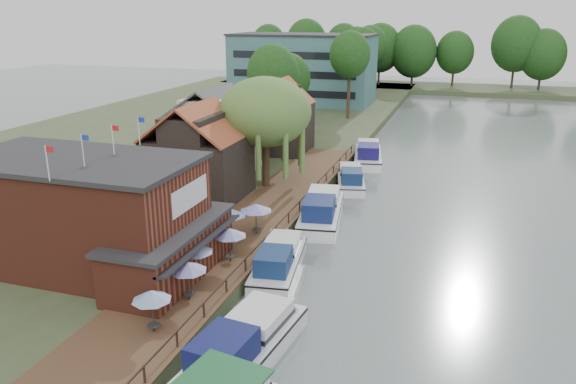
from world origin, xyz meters
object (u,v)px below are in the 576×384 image
(pub, at_px, (106,215))
(cruiser_3, at_px, (351,176))
(willow, at_px, (265,133))
(cruiser_0, at_px, (244,340))
(cruiser_1, at_px, (279,257))
(umbrella_4, at_px, (231,224))
(cruiser_2, at_px, (321,207))
(cottage_c, at_px, (279,116))
(umbrella_2, at_px, (195,262))
(umbrella_5, at_px, (256,219))
(umbrella_3, at_px, (230,245))
(umbrella_0, at_px, (153,311))
(cottage_b, at_px, (215,128))
(cottage_a, at_px, (198,151))
(umbrella_1, at_px, (189,281))
(hotel_block, at_px, (303,69))

(pub, xyz_separation_m, cruiser_3, (10.62, 25.56, -3.55))
(willow, bearing_deg, cruiser_0, -72.19)
(cruiser_0, relative_size, cruiser_1, 1.10)
(umbrella_4, bearing_deg, cruiser_2, 60.94)
(cottage_c, xyz_separation_m, umbrella_2, (6.20, -34.02, -2.96))
(cottage_c, height_order, umbrella_5, cottage_c)
(umbrella_3, bearing_deg, umbrella_4, 112.58)
(umbrella_0, xyz_separation_m, cruiser_1, (3.21, 10.71, -1.13))
(umbrella_0, xyz_separation_m, cruiser_0, (4.89, 0.42, -0.99))
(cottage_b, bearing_deg, umbrella_0, -70.76)
(cottage_a, xyz_separation_m, cruiser_1, (11.07, -10.42, -4.09))
(umbrella_0, height_order, cruiser_3, umbrella_0)
(pub, height_order, umbrella_2, pub)
(cottage_c, xyz_separation_m, cruiser_2, (10.34, -19.08, -3.91))
(cottage_b, height_order, umbrella_5, cottage_b)
(cottage_c, bearing_deg, umbrella_0, -80.29)
(pub, relative_size, cruiser_2, 1.84)
(cruiser_0, bearing_deg, willow, 114.53)
(umbrella_3, bearing_deg, umbrella_2, -107.95)
(umbrella_1, xyz_separation_m, umbrella_3, (0.17, 5.51, 0.00))
(umbrella_4, bearing_deg, cruiser_0, -63.84)
(cottage_a, height_order, cruiser_1, cottage_a)
(umbrella_0, xyz_separation_m, umbrella_4, (-1.15, 12.72, 0.00))
(cottage_c, xyz_separation_m, umbrella_1, (7.02, -36.47, -2.96))
(umbrella_0, bearing_deg, cruiser_2, 80.63)
(pub, distance_m, umbrella_2, 6.64)
(cottage_b, bearing_deg, umbrella_4, -62.17)
(pub, xyz_separation_m, cruiser_0, (11.76, -5.70, -3.35))
(hotel_block, xyz_separation_m, umbrella_5, (15.06, -62.83, -4.86))
(cottage_c, bearing_deg, umbrella_2, -79.67)
(hotel_block, bearing_deg, cruiser_0, -75.56)
(umbrella_2, distance_m, umbrella_5, 8.23)
(hotel_block, distance_m, umbrella_4, 66.02)
(umbrella_1, bearing_deg, cottage_c, 100.89)
(umbrella_2, relative_size, umbrella_4, 1.00)
(hotel_block, xyz_separation_m, umbrella_1, (15.02, -73.47, -4.86))
(umbrella_5, relative_size, cruiser_3, 0.26)
(umbrella_3, distance_m, cruiser_1, 3.45)
(cottage_a, relative_size, umbrella_4, 3.62)
(cruiser_0, bearing_deg, cottage_c, 113.21)
(umbrella_0, distance_m, umbrella_2, 6.14)
(pub, xyz_separation_m, umbrella_1, (7.02, -2.47, -2.36))
(umbrella_1, distance_m, cruiser_0, 5.82)
(umbrella_2, height_order, cruiser_0, umbrella_2)
(cottage_b, distance_m, cottage_c, 9.85)
(hotel_block, relative_size, cruiser_3, 2.76)
(cruiser_0, bearing_deg, cruiser_1, 106.02)
(umbrella_1, distance_m, umbrella_5, 10.64)
(umbrella_0, distance_m, umbrella_5, 14.29)
(umbrella_3, relative_size, cruiser_2, 0.22)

